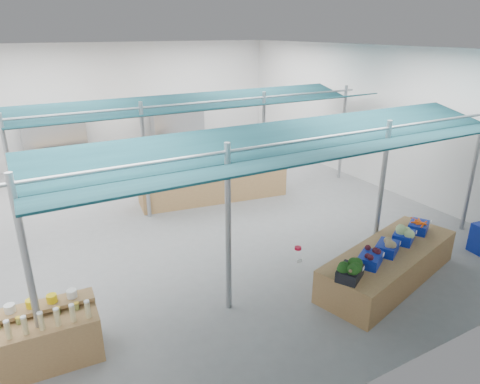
{
  "coord_description": "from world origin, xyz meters",
  "views": [
    {
      "loc": [
        -3.94,
        -9.67,
        4.63
      ],
      "look_at": [
        0.56,
        -1.6,
        1.09
      ],
      "focal_mm": 32.0,
      "sensor_mm": 36.0,
      "label": 1
    }
  ],
  "objects": [
    {
      "name": "veg_counter",
      "position": [
        2.15,
        -4.73,
        0.33
      ],
      "size": [
        3.59,
        1.97,
        0.66
      ],
      "primitive_type": "cube",
      "rotation": [
        0.0,
        0.0,
        0.26
      ],
      "color": "#8F633E",
      "rests_on": "floor"
    },
    {
      "name": "vendor_right",
      "position": [
        1.63,
        1.91,
        0.84
      ],
      "size": [
        0.89,
        0.74,
        1.67
      ],
      "primitive_type": "imported",
      "rotation": [
        0.0,
        0.0,
        3.0
      ],
      "color": "maroon",
      "rests_on": "floor"
    },
    {
      "name": "hall",
      "position": [
        0.0,
        1.44,
        2.65
      ],
      "size": [
        13.0,
        13.0,
        13.0
      ],
      "color": "silver",
      "rests_on": "ground"
    },
    {
      "name": "pole_grid",
      "position": [
        0.75,
        -1.75,
        1.81
      ],
      "size": [
        10.0,
        4.6,
        3.0
      ],
      "color": "gray",
      "rests_on": "floor"
    },
    {
      "name": "back_shelving_right",
      "position": [
        2.0,
        6.0,
        1.0
      ],
      "size": [
        2.0,
        0.5,
        2.0
      ],
      "primitive_type": "cube",
      "color": "#B23F33",
      "rests_on": "floor"
    },
    {
      "name": "back_shelving_left",
      "position": [
        -2.5,
        6.0,
        1.0
      ],
      "size": [
        2.0,
        0.5,
        2.0
      ],
      "primitive_type": "cube",
      "color": "#B23F33",
      "rests_on": "floor"
    },
    {
      "name": "sparrow",
      "position": [
        0.61,
        -5.26,
        0.91
      ],
      "size": [
        0.12,
        0.09,
        0.11
      ],
      "rotation": [
        0.0,
        0.0,
        0.52
      ],
      "color": "brown",
      "rests_on": "crate_broccoli"
    },
    {
      "name": "pole_ribbon",
      "position": [
        0.11,
        -4.47,
        1.08
      ],
      "size": [
        0.12,
        0.12,
        0.28
      ],
      "color": "red",
      "rests_on": "pole_grid"
    },
    {
      "name": "far_counter",
      "position": [
        -0.77,
        4.8,
        0.45
      ],
      "size": [
        5.12,
        1.67,
        0.91
      ],
      "primitive_type": "cube",
      "rotation": [
        0.0,
        0.0,
        -0.13
      ],
      "color": "#8F633E",
      "rests_on": "floor"
    },
    {
      "name": "crate_celeriac",
      "position": [
        1.96,
        -4.78,
        0.81
      ],
      "size": [
        0.61,
        0.55,
        0.31
      ],
      "rotation": [
        0.0,
        0.0,
        0.52
      ],
      "color": "#0E249B",
      "rests_on": "veg_counter"
    },
    {
      "name": "crate_carrots",
      "position": [
        3.25,
        -4.44,
        0.77
      ],
      "size": [
        0.61,
        0.55,
        0.29
      ],
      "rotation": [
        0.0,
        0.0,
        0.52
      ],
      "color": "#0E249B",
      "rests_on": "veg_counter"
    },
    {
      "name": "vendor_left",
      "position": [
        -0.17,
        1.91,
        0.84
      ],
      "size": [
        0.66,
        0.48,
        1.67
      ],
      "primitive_type": "imported",
      "rotation": [
        0.0,
        0.0,
        3.0
      ],
      "color": "#1B6AB2",
      "rests_on": "floor"
    },
    {
      "name": "crate_cabbage",
      "position": [
        2.61,
        -4.61,
        0.82
      ],
      "size": [
        0.61,
        0.55,
        0.35
      ],
      "rotation": [
        0.0,
        0.0,
        0.52
      ],
      "color": "#0E249B",
      "rests_on": "veg_counter"
    },
    {
      "name": "pineapple",
      "position": [
        2.89,
        0.45,
        1.08
      ],
      "size": [
        0.14,
        0.14,
        0.39
      ],
      "rotation": [
        0.0,
        0.0,
        -0.28
      ],
      "color": "#8C6019",
      "rests_on": "fruit_counter"
    },
    {
      "name": "apple_heap_yellow",
      "position": [
        0.03,
        0.85,
        1.06
      ],
      "size": [
        2.02,
        1.2,
        0.27
      ],
      "rotation": [
        0.0,
        0.0,
        -0.28
      ],
      "color": "#997247",
      "rests_on": "fruit_counter"
    },
    {
      "name": "crate_beets",
      "position": [
        1.37,
        -4.94,
        0.8
      ],
      "size": [
        0.61,
        0.55,
        0.29
      ],
      "rotation": [
        0.0,
        0.0,
        0.52
      ],
      "color": "#0E249B",
      "rests_on": "veg_counter"
    },
    {
      "name": "crate_broccoli",
      "position": [
        0.73,
        -5.11,
        0.82
      ],
      "size": [
        0.61,
        0.55,
        0.35
      ],
      "rotation": [
        0.0,
        0.0,
        0.52
      ],
      "color": "black",
      "rests_on": "veg_counter"
    },
    {
      "name": "fruit_counter",
      "position": [
        1.03,
        0.81,
        0.45
      ],
      "size": [
        4.28,
        1.57,
        0.9
      ],
      "primitive_type": "cube",
      "rotation": [
        0.0,
        0.0,
        -0.14
      ],
      "color": "#8F633E",
      "rests_on": "floor"
    },
    {
      "name": "floor",
      "position": [
        0.0,
        0.0,
        0.0
      ],
      "size": [
        13.0,
        13.0,
        0.0
      ],
      "primitive_type": "plane",
      "color": "slate",
      "rests_on": "ground"
    },
    {
      "name": "apple_heap_red",
      "position": [
        1.86,
        0.6,
        1.06
      ],
      "size": [
        1.63,
        1.09,
        0.27
      ],
      "rotation": [
        0.0,
        0.0,
        -0.28
      ],
      "color": "#997247",
      "rests_on": "fruit_counter"
    },
    {
      "name": "bottle_shelf",
      "position": [
        -4.03,
        -3.84,
        0.41
      ],
      "size": [
        1.71,
        1.12,
        1.02
      ],
      "rotation": [
        0.0,
        0.0,
        -0.06
      ],
      "color": "#8F633E",
      "rests_on": "floor"
    },
    {
      "name": "awnings",
      "position": [
        0.75,
        -1.75,
        2.78
      ],
      "size": [
        9.5,
        7.08,
        0.3
      ],
      "color": "#0A252C",
      "rests_on": "pole_grid"
    }
  ]
}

